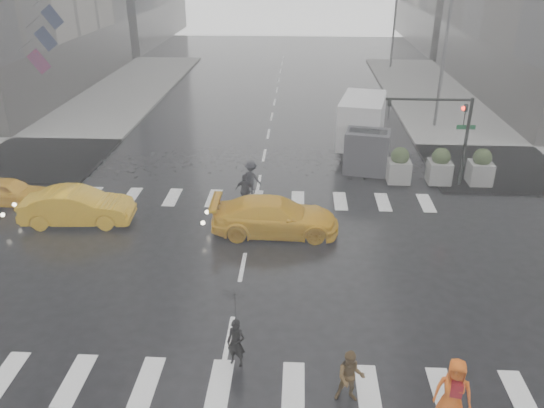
# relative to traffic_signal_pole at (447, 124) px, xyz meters

# --- Properties ---
(ground) EXTENTS (120.00, 120.00, 0.00)m
(ground) POSITION_rel_traffic_signal_pole_xyz_m (-9.01, -8.01, -3.22)
(ground) COLOR black
(ground) RESTS_ON ground
(road_markings) EXTENTS (18.00, 48.00, 0.01)m
(road_markings) POSITION_rel_traffic_signal_pole_xyz_m (-9.01, -8.01, -3.21)
(road_markings) COLOR silver
(road_markings) RESTS_ON ground
(traffic_signal_pole) EXTENTS (4.45, 0.42, 4.50)m
(traffic_signal_pole) POSITION_rel_traffic_signal_pole_xyz_m (0.00, 0.00, 0.00)
(traffic_signal_pole) COLOR black
(traffic_signal_pole) RESTS_ON ground
(street_lamp_near) EXTENTS (2.15, 0.22, 9.00)m
(street_lamp_near) POSITION_rel_traffic_signal_pole_xyz_m (1.86, 9.99, 1.73)
(street_lamp_near) COLOR #59595B
(street_lamp_near) RESTS_ON ground
(street_lamp_far) EXTENTS (2.15, 0.22, 9.00)m
(street_lamp_far) POSITION_rel_traffic_signal_pole_xyz_m (1.86, 29.99, 1.73)
(street_lamp_far) COLOR #59595B
(street_lamp_far) RESTS_ON ground
(planter_west) EXTENTS (1.10, 1.10, 1.80)m
(planter_west) POSITION_rel_traffic_signal_pole_xyz_m (-2.01, 0.19, -2.23)
(planter_west) COLOR slate
(planter_west) RESTS_ON ground
(planter_mid) EXTENTS (1.10, 1.10, 1.80)m
(planter_mid) POSITION_rel_traffic_signal_pole_xyz_m (-0.01, 0.19, -2.23)
(planter_mid) COLOR slate
(planter_mid) RESTS_ON ground
(planter_east) EXTENTS (1.10, 1.10, 1.80)m
(planter_east) POSITION_rel_traffic_signal_pole_xyz_m (1.99, 0.19, -2.23)
(planter_east) COLOR slate
(planter_east) RESTS_ON ground
(flag_cluster) EXTENTS (2.87, 3.06, 4.69)m
(flag_cluster) POSITION_rel_traffic_signal_pole_xyz_m (-24.09, 10.49, 2.42)
(flag_cluster) COLOR #59595B
(flag_cluster) RESTS_ON ground
(pedestrian_black) EXTENTS (1.19, 1.20, 2.43)m
(pedestrian_black) POSITION_rel_traffic_signal_pole_xyz_m (-8.63, -13.12, -1.55)
(pedestrian_black) COLOR black
(pedestrian_black) RESTS_ON ground
(pedestrian_brown) EXTENTS (0.77, 0.61, 1.54)m
(pedestrian_brown) POSITION_rel_traffic_signal_pole_xyz_m (-5.55, -14.30, -2.44)
(pedestrian_brown) COLOR #4F391C
(pedestrian_brown) RESTS_ON ground
(pedestrian_orange) EXTENTS (1.01, 0.77, 1.85)m
(pedestrian_orange) POSITION_rel_traffic_signal_pole_xyz_m (-3.10, -14.81, -2.29)
(pedestrian_orange) COLOR #D7520F
(pedestrian_orange) RESTS_ON ground
(pedestrian_far_a) EXTENTS (1.06, 0.79, 1.63)m
(pedestrian_far_a) POSITION_rel_traffic_signal_pole_xyz_m (-9.40, -2.85, -2.40)
(pedestrian_far_a) COLOR black
(pedestrian_far_a) RESTS_ON ground
(pedestrian_far_b) EXTENTS (1.21, 1.01, 1.64)m
(pedestrian_far_b) POSITION_rel_traffic_signal_pole_xyz_m (-9.27, -1.35, -2.40)
(pedestrian_far_b) COLOR black
(pedestrian_far_b) RESTS_ON ground
(taxi_front) EXTENTS (3.68, 1.55, 1.24)m
(taxi_front) POSITION_rel_traffic_signal_pole_xyz_m (-20.35, -3.13, -2.60)
(taxi_front) COLOR #F1AA0C
(taxi_front) RESTS_ON ground
(taxi_mid) EXTENTS (4.78, 1.95, 1.54)m
(taxi_mid) POSITION_rel_traffic_signal_pole_xyz_m (-16.42, -4.83, -2.45)
(taxi_mid) COLOR #F1AA0C
(taxi_mid) RESTS_ON ground
(taxi_rear) EXTENTS (4.66, 2.18, 1.52)m
(taxi_rear) POSITION_rel_traffic_signal_pole_xyz_m (-7.93, -5.27, -2.46)
(taxi_rear) COLOR #F1AA0C
(taxi_rear) RESTS_ON ground
(box_truck) EXTENTS (2.31, 6.16, 3.27)m
(box_truck) POSITION_rel_traffic_signal_pole_xyz_m (-3.47, 3.84, -1.47)
(box_truck) COLOR silver
(box_truck) RESTS_ON ground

